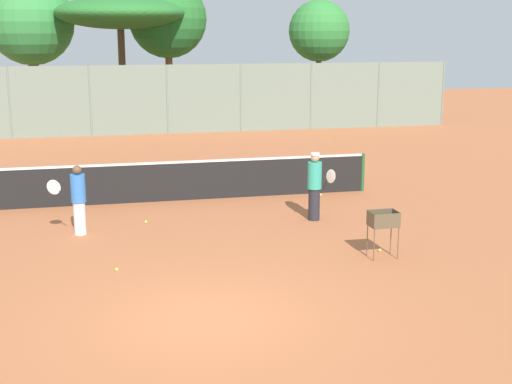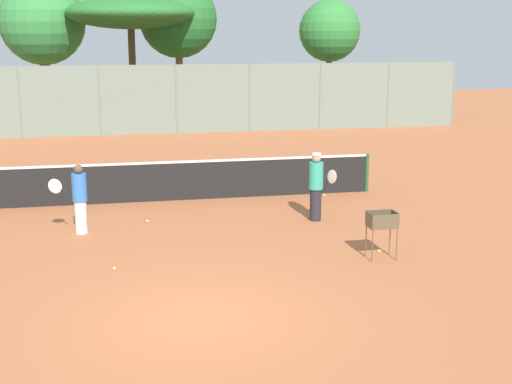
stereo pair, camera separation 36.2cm
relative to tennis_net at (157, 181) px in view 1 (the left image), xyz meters
The scene contains 14 objects.
ground_plane 8.10m from the tennis_net, 90.00° to the right, with size 80.00×80.00×0.00m, color #B7663D.
tennis_net is the anchor object (origin of this frame).
back_fence 12.64m from the tennis_net, 90.00° to the left, with size 29.48×0.08×2.99m.
tree_0 19.47m from the tennis_net, 102.99° to the left, with size 4.17×4.17×6.91m.
tree_1 19.91m from the tennis_net, 59.65° to the left, with size 3.10×3.10×5.95m.
tree_2 18.77m from the tennis_net, 82.64° to the left, with size 3.90×3.90×6.94m.
tree_3 17.40m from the tennis_net, 90.18° to the left, with size 6.10×6.10×6.00m.
player_white_outfit 3.38m from the tennis_net, 126.08° to the right, with size 0.87×0.33×1.57m.
player_red_cap 4.43m from the tennis_net, 38.01° to the right, with size 0.52×0.81×1.63m.
ball_cart 6.99m from the tennis_net, 55.76° to the right, with size 0.56×0.41×0.95m.
tennis_ball_1 4.47m from the tennis_net, ahead, with size 0.07×0.07×0.07m, color #D1E54C.
tennis_ball_2 2.23m from the tennis_net, 102.69° to the right, with size 0.07×0.07×0.07m, color #D1E54C.
tennis_ball_3 6.79m from the tennis_net, 53.27° to the right, with size 0.07×0.07×0.07m, color #D1E54C.
tennis_ball_4 5.61m from the tennis_net, 103.27° to the right, with size 0.07×0.07×0.07m, color #D1E54C.
Camera 1 is at (-1.59, -10.42, 4.46)m, focal length 50.00 mm.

